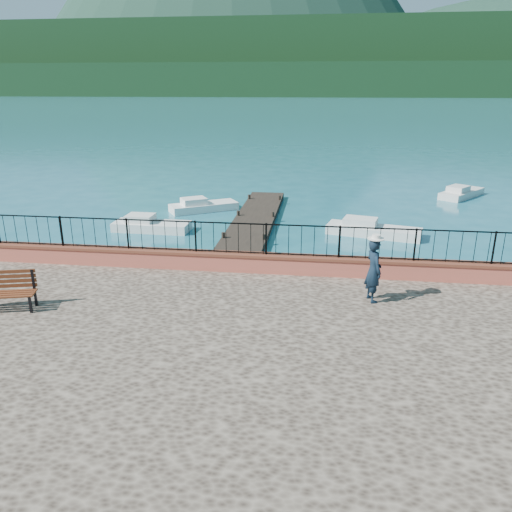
% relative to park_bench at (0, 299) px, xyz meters
% --- Properties ---
extents(ground, '(2000.00, 2000.00, 0.00)m').
position_rel_park_bench_xyz_m(ground, '(6.78, -0.06, -1.50)').
color(ground, '#19596B').
rests_on(ground, ground).
extents(parapet, '(28.00, 0.46, 0.58)m').
position_rel_park_bench_xyz_m(parapet, '(6.78, 3.64, -0.01)').
color(parapet, '#B45041').
rests_on(parapet, promenade).
extents(railing, '(27.00, 0.05, 0.95)m').
position_rel_park_bench_xyz_m(railing, '(6.78, 3.64, 0.75)').
color(railing, black).
rests_on(railing, parapet).
extents(dock, '(2.00, 16.00, 0.30)m').
position_rel_park_bench_xyz_m(dock, '(4.78, 11.94, -1.35)').
color(dock, '#2D231C').
rests_on(dock, ground).
extents(far_forest, '(900.00, 60.00, 18.00)m').
position_rel_park_bench_xyz_m(far_forest, '(6.78, 299.94, 7.50)').
color(far_forest, black).
rests_on(far_forest, ground).
extents(foothills, '(900.00, 120.00, 44.00)m').
position_rel_park_bench_xyz_m(foothills, '(6.78, 359.94, 20.50)').
color(foothills, black).
rests_on(foothills, ground).
extents(park_bench, '(1.90, 1.03, 1.00)m').
position_rel_park_bench_xyz_m(park_bench, '(0.00, 0.00, 0.00)').
color(park_bench, black).
rests_on(park_bench, promenade).
extents(person, '(0.60, 0.73, 1.73)m').
position_rel_park_bench_xyz_m(person, '(9.54, 1.86, 0.57)').
color(person, black).
rests_on(person, promenade).
extents(hat, '(0.44, 0.44, 0.12)m').
position_rel_park_bench_xyz_m(hat, '(9.54, 1.86, 1.49)').
color(hat, white).
rests_on(hat, person).
extents(boat_0, '(3.70, 1.39, 0.80)m').
position_rel_park_bench_xyz_m(boat_0, '(0.02, 11.64, -1.10)').
color(boat_0, silver).
rests_on(boat_0, ground).
extents(boat_1, '(4.49, 2.30, 0.80)m').
position_rel_park_bench_xyz_m(boat_1, '(10.60, 12.23, -1.10)').
color(boat_1, silver).
rests_on(boat_1, ground).
extents(boat_3, '(3.86, 3.07, 0.80)m').
position_rel_park_bench_xyz_m(boat_3, '(1.60, 15.91, -1.10)').
color(boat_3, white).
rests_on(boat_3, ground).
extents(boat_5, '(3.34, 3.73, 0.80)m').
position_rel_park_bench_xyz_m(boat_5, '(16.86, 21.56, -1.10)').
color(boat_5, silver).
rests_on(boat_5, ground).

